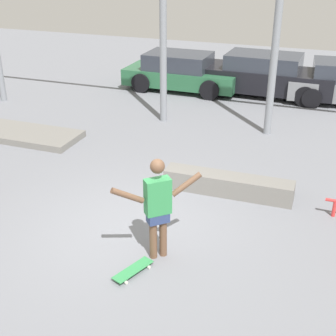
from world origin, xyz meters
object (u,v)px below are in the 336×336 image
at_px(grind_box, 228,185).
at_px(parked_car_black, 267,75).
at_px(skateboarder, 158,204).
at_px(parked_car_green, 181,72).
at_px(skateboard, 133,270).
at_px(manual_pad, 22,134).

distance_m(grind_box, parked_car_black, 7.49).
relative_size(skateboarder, parked_car_green, 0.44).
height_order(skateboarder, parked_car_black, skateboarder).
height_order(skateboarder, skateboard, skateboarder).
bearing_deg(skateboarder, parked_car_green, 64.43).
distance_m(skateboarder, grind_box, 2.73).
height_order(skateboard, manual_pad, manual_pad).
relative_size(grind_box, parked_car_green, 0.67).
height_order(grind_box, parked_car_green, parked_car_green).
bearing_deg(manual_pad, skateboarder, -34.53).
xyz_separation_m(parked_car_green, parked_car_black, (2.97, 0.38, 0.06)).
bearing_deg(skateboarder, skateboard, -152.55).
xyz_separation_m(skateboarder, grind_box, (0.58, 2.54, -0.79)).
distance_m(skateboarder, skateboard, 1.12).
relative_size(skateboard, grind_box, 0.29).
xyz_separation_m(skateboard, parked_car_green, (-2.64, 10.20, 0.57)).
bearing_deg(parked_car_black, grind_box, -84.72).
bearing_deg(grind_box, manual_pad, 168.66).
distance_m(skateboarder, parked_car_black, 10.01).
bearing_deg(skateboard, skateboarder, 0.91).
distance_m(manual_pad, parked_car_green, 6.45).
xyz_separation_m(grind_box, parked_car_green, (-3.44, 7.09, 0.42)).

